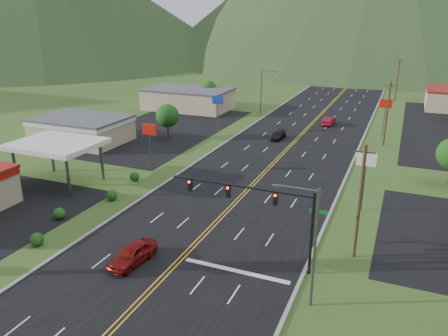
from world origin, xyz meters
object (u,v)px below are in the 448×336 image
at_px(car_dark_mid, 278,135).
at_px(car_red_far, 329,121).
at_px(streetlight_west, 263,89).
at_px(traffic_signal, 263,205).
at_px(gas_canopy, 57,145).
at_px(car_red_near, 132,254).
at_px(streetlight_east, 311,240).

bearing_deg(car_dark_mid, car_red_far, 69.69).
distance_m(streetlight_west, car_dark_mid, 20.79).
xyz_separation_m(traffic_signal, car_dark_mid, (-9.46, 37.67, -4.68)).
bearing_deg(traffic_signal, car_red_far, 93.75).
bearing_deg(streetlight_west, gas_canopy, -102.13).
height_order(streetlight_west, gas_canopy, streetlight_west).
bearing_deg(car_red_near, car_dark_mid, 96.23).
height_order(streetlight_west, car_dark_mid, streetlight_west).
relative_size(gas_canopy, car_red_far, 2.14).
bearing_deg(gas_canopy, streetlight_east, -19.88).
distance_m(streetlight_east, streetlight_west, 64.21).
xyz_separation_m(gas_canopy, car_red_near, (18.62, -12.20, -4.04)).
distance_m(traffic_signal, car_dark_mid, 39.12).
xyz_separation_m(streetlight_east, car_dark_mid, (-14.16, 41.67, -4.53)).
relative_size(traffic_signal, car_dark_mid, 2.94).
height_order(car_dark_mid, car_red_far, car_red_far).
bearing_deg(traffic_signal, streetlight_east, -40.39).
distance_m(gas_canopy, car_dark_mid, 35.49).
bearing_deg(traffic_signal, car_red_near, -156.97).
relative_size(streetlight_east, car_dark_mid, 2.02).
bearing_deg(streetlight_east, traffic_signal, 139.61).
bearing_deg(car_red_near, traffic_signal, 29.80).
distance_m(gas_canopy, car_red_near, 22.62).
relative_size(streetlight_east, gas_canopy, 0.90).
relative_size(traffic_signal, car_red_far, 2.81).
bearing_deg(traffic_signal, car_dark_mid, 104.10).
relative_size(streetlight_west, gas_canopy, 0.90).
xyz_separation_m(traffic_signal, streetlight_west, (-18.16, 56.00, -0.15)).
bearing_deg(car_red_far, car_red_near, 86.74).
distance_m(traffic_signal, car_red_near, 11.62).
bearing_deg(traffic_signal, gas_canopy, 164.30).
height_order(gas_canopy, car_dark_mid, gas_canopy).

